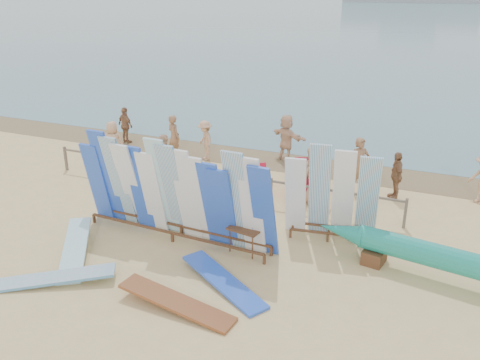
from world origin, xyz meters
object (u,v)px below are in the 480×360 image
at_px(beachgoer_0, 113,143).
at_px(main_surfboard_rack, 175,195).
at_px(flat_board_e, 56,283).
at_px(beachgoer_3, 205,140).
at_px(beach_chair_right, 260,184).
at_px(flat_board_a, 76,256).
at_px(beachgoer_extra_1, 126,125).
at_px(outrigger_canoe, 452,262).
at_px(stroller, 301,182).
at_px(beachgoer_7, 359,165).
at_px(beachgoer_2, 164,157).
at_px(beachgoer_5, 286,138).
at_px(beachgoer_8, 312,176).
at_px(beachgoer_6, 316,178).
at_px(flat_board_c, 177,309).
at_px(beachgoer_10, 396,175).
at_px(flat_board_d, 223,285).
at_px(beachgoer_1, 174,137).
at_px(side_surfboard_rack, 332,196).
at_px(beach_chair_left, 243,183).
at_px(vendor_table, 246,239).

bearing_deg(beachgoer_0, main_surfboard_rack, 120.94).
distance_m(flat_board_e, beachgoer_3, 9.23).
bearing_deg(beach_chair_right, beachgoer_0, 136.19).
xyz_separation_m(flat_board_a, beachgoer_extra_1, (-4.50, 8.64, 0.78)).
distance_m(outrigger_canoe, stroller, 5.92).
bearing_deg(beachgoer_7, main_surfboard_rack, -169.49).
distance_m(flat_board_e, beachgoer_2, 6.94).
bearing_deg(beachgoer_3, beachgoer_5, 67.75).
distance_m(beachgoer_8, beachgoer_6, 0.19).
distance_m(main_surfboard_rack, beachgoer_6, 4.65).
bearing_deg(flat_board_c, beachgoer_extra_1, 45.04).
bearing_deg(beachgoer_0, flat_board_c, 114.38).
bearing_deg(beach_chair_right, flat_board_a, -155.24).
bearing_deg(beachgoer_10, beachgoer_extra_1, -119.99).
bearing_deg(flat_board_d, flat_board_c, -173.38).
bearing_deg(beachgoer_6, flat_board_e, -146.49).
xyz_separation_m(beachgoer_6, beachgoer_1, (-6.24, 2.10, 0.00)).
height_order(main_surfboard_rack, stroller, main_surfboard_rack).
relative_size(beach_chair_right, beachgoer_5, 0.50).
relative_size(flat_board_a, beachgoer_7, 1.46).
height_order(beachgoer_6, beachgoer_5, beachgoer_5).
distance_m(flat_board_d, stroller, 5.77).
distance_m(side_surfboard_rack, flat_board_e, 7.13).
height_order(side_surfboard_rack, beachgoer_0, side_surfboard_rack).
bearing_deg(beachgoer_8, flat_board_d, -50.36).
xyz_separation_m(outrigger_canoe, stroller, (-4.65, 3.67, -0.11)).
height_order(beachgoer_2, beachgoer_7, beachgoer_7).
bearing_deg(beachgoer_extra_1, flat_board_a, 137.47).
xyz_separation_m(beach_chair_left, beachgoer_8, (2.34, -0.05, 0.63)).
bearing_deg(flat_board_c, beachgoer_3, 28.53).
relative_size(flat_board_c, beach_chair_left, 2.95).
height_order(vendor_table, beachgoer_1, beachgoer_1).
distance_m(flat_board_a, stroller, 7.30).
bearing_deg(flat_board_a, flat_board_d, -28.93).
distance_m(flat_board_d, beachgoer_10, 7.39).
relative_size(outrigger_canoe, beach_chair_right, 7.14).
bearing_deg(flat_board_e, beachgoer_3, 153.37).
bearing_deg(beachgoer_10, outrigger_canoe, -0.44).
height_order(beachgoer_6, beachgoer_2, beachgoer_6).
relative_size(beachgoer_6, beachgoer_1, 1.00).
relative_size(beach_chair_left, beachgoer_3, 0.59).
relative_size(flat_board_c, flat_board_a, 1.00).
xyz_separation_m(flat_board_a, flat_board_e, (0.41, -1.16, 0.00)).
bearing_deg(beachgoer_10, flat_board_c, -45.23).
relative_size(main_surfboard_rack, beach_chair_right, 6.29).
xyz_separation_m(side_surfboard_rack, flat_board_e, (-5.26, -4.65, -1.24)).
xyz_separation_m(outrigger_canoe, flat_board_e, (-8.34, -3.52, -0.59)).
relative_size(outrigger_canoe, beachgoer_7, 3.52).
bearing_deg(flat_board_a, beachgoer_extra_1, 84.72).
bearing_deg(flat_board_a, beachgoer_6, 16.75).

